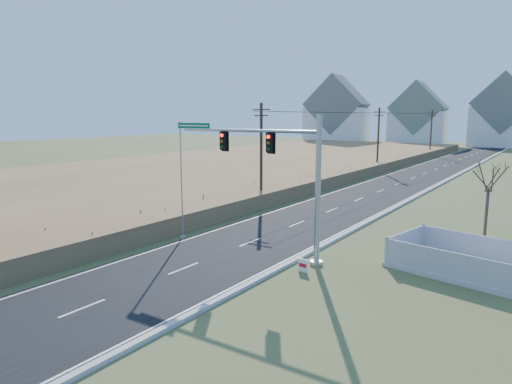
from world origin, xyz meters
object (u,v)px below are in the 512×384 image
object	(u,v)px
bare_tree	(490,175)
flagpole	(182,193)
traffic_signal_mast	(286,173)
fence_enclosure	(462,265)
open_sign	(303,265)

from	to	relation	value
bare_tree	flagpole	bearing A→B (deg)	-155.47
traffic_signal_mast	fence_enclosure	distance (m)	10.24
open_sign	flagpole	bearing A→B (deg)	178.70
bare_tree	open_sign	bearing A→B (deg)	-128.31
fence_enclosure	flagpole	size ratio (longest dim) A/B	0.97
traffic_signal_mast	fence_enclosure	world-z (taller)	traffic_signal_mast
open_sign	bare_tree	xyz separation A→B (m)	(7.07, 8.96, 4.19)
fence_enclosure	open_sign	xyz separation A→B (m)	(-6.65, -4.81, 0.07)
open_sign	traffic_signal_mast	bearing A→B (deg)	150.61
fence_enclosure	open_sign	size ratio (longest dim) A/B	10.78
traffic_signal_mast	bare_tree	distance (m)	11.74
flagpole	traffic_signal_mast	bearing A→B (deg)	0.10
fence_enclosure	open_sign	distance (m)	8.20
traffic_signal_mast	bare_tree	bearing A→B (deg)	39.37
traffic_signal_mast	fence_enclosure	size ratio (longest dim) A/B	1.37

